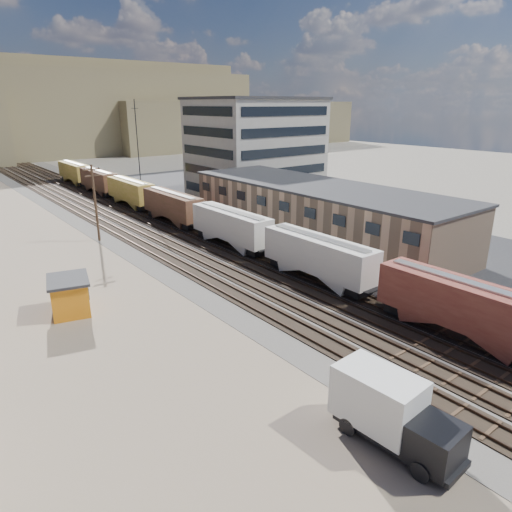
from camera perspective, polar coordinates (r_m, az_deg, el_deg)
ground at (r=36.81m, az=19.32°, el=-10.65°), size 300.00×300.00×0.00m
ballast_bed at (r=74.03m, az=-14.94°, el=4.42°), size 18.00×200.00×0.06m
dirt_yard at (r=59.42m, az=-28.69°, el=-0.72°), size 24.00×180.00×0.03m
asphalt_lot at (r=73.75m, az=5.88°, el=4.90°), size 26.00×120.00×0.04m
rail_tracks at (r=73.81m, az=-15.34°, el=4.41°), size 11.40×200.00×0.24m
freight_train at (r=63.60m, az=-7.13°, el=5.21°), size 3.00×119.74×4.46m
warehouse at (r=61.22m, az=7.75°, el=5.49°), size 12.40×40.40×7.25m
office_tower at (r=91.01m, az=-0.11°, el=13.48°), size 22.60×18.60×18.45m
utility_pole_north at (r=62.65m, az=-19.46°, el=6.44°), size 2.20×0.32×10.00m
radio_mast at (r=83.95m, az=-14.50°, el=12.39°), size 1.20×0.16×18.00m
box_truck at (r=26.34m, az=16.58°, el=-18.11°), size 2.98×7.19×3.76m
maintenance_shed at (r=42.58m, az=-22.26°, el=-4.55°), size 4.28×4.98×3.15m
parked_car_silver at (r=65.01m, az=24.25°, el=2.15°), size 5.76×4.05×1.55m
parked_car_blue at (r=79.67m, az=1.68°, el=6.57°), size 5.87×5.86×1.58m
parked_car_far at (r=86.41m, az=2.33°, el=7.49°), size 2.74×4.71×1.50m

